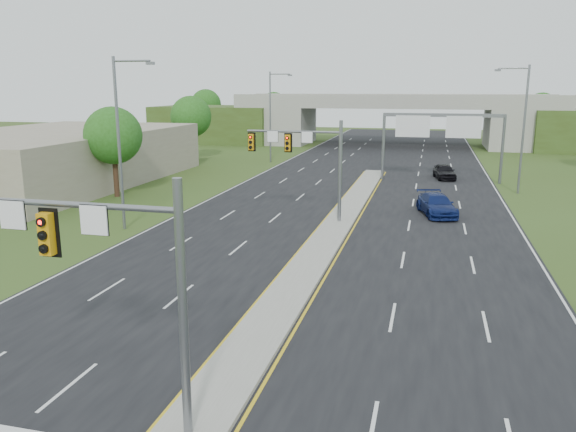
# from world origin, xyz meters

# --- Properties ---
(road) EXTENTS (24.00, 160.00, 0.02)m
(road) POSITION_xyz_m (0.00, 35.00, 0.01)
(road) COLOR black
(road) RESTS_ON ground
(median) EXTENTS (2.00, 54.00, 0.16)m
(median) POSITION_xyz_m (0.00, 23.00, 0.10)
(median) COLOR gray
(median) RESTS_ON road
(lane_markings) EXTENTS (23.72, 160.00, 0.01)m
(lane_markings) POSITION_xyz_m (-0.60, 28.91, 0.02)
(lane_markings) COLOR gold
(lane_markings) RESTS_ON road
(signal_mast_near) EXTENTS (6.62, 0.60, 7.00)m
(signal_mast_near) POSITION_xyz_m (-2.26, -0.07, 4.73)
(signal_mast_near) COLOR slate
(signal_mast_near) RESTS_ON ground
(signal_mast_far) EXTENTS (6.62, 0.60, 7.00)m
(signal_mast_far) POSITION_xyz_m (-2.26, 24.93, 4.73)
(signal_mast_far) COLOR slate
(signal_mast_far) RESTS_ON ground
(sign_gantry) EXTENTS (11.58, 0.44, 6.67)m
(sign_gantry) POSITION_xyz_m (6.68, 44.92, 5.24)
(sign_gantry) COLOR slate
(sign_gantry) RESTS_ON ground
(overpass) EXTENTS (80.00, 14.00, 8.10)m
(overpass) POSITION_xyz_m (0.00, 80.00, 3.55)
(overpass) COLOR gray
(overpass) RESTS_ON ground
(lightpole_l_mid) EXTENTS (2.85, 0.25, 11.00)m
(lightpole_l_mid) POSITION_xyz_m (-13.30, 20.00, 6.10)
(lightpole_l_mid) COLOR slate
(lightpole_l_mid) RESTS_ON ground
(lightpole_l_far) EXTENTS (2.85, 0.25, 11.00)m
(lightpole_l_far) POSITION_xyz_m (-13.30, 55.00, 6.10)
(lightpole_l_far) COLOR slate
(lightpole_l_far) RESTS_ON ground
(lightpole_r_far) EXTENTS (2.85, 0.25, 11.00)m
(lightpole_r_far) POSITION_xyz_m (13.30, 40.00, 6.10)
(lightpole_r_far) COLOR slate
(lightpole_r_far) RESTS_ON ground
(tree_l_near) EXTENTS (4.80, 4.80, 7.60)m
(tree_l_near) POSITION_xyz_m (-20.00, 30.00, 5.18)
(tree_l_near) COLOR #382316
(tree_l_near) RESTS_ON ground
(tree_l_mid) EXTENTS (5.20, 5.20, 8.12)m
(tree_l_mid) POSITION_xyz_m (-24.00, 55.00, 5.51)
(tree_l_mid) COLOR #382316
(tree_l_mid) RESTS_ON ground
(tree_back_a) EXTENTS (6.00, 6.00, 8.85)m
(tree_back_a) POSITION_xyz_m (-38.00, 94.00, 5.84)
(tree_back_a) COLOR #382316
(tree_back_a) RESTS_ON ground
(tree_back_b) EXTENTS (5.60, 5.60, 8.32)m
(tree_back_b) POSITION_xyz_m (-24.00, 94.00, 5.51)
(tree_back_b) COLOR #382316
(tree_back_b) RESTS_ON ground
(tree_back_c) EXTENTS (5.60, 5.60, 8.32)m
(tree_back_c) POSITION_xyz_m (24.00, 94.00, 5.51)
(tree_back_c) COLOR #382316
(tree_back_c) RESTS_ON ground
(commercial_building) EXTENTS (18.00, 30.00, 5.00)m
(commercial_building) POSITION_xyz_m (-30.00, 35.00, 2.50)
(commercial_building) COLOR gray
(commercial_building) RESTS_ON ground
(car_far_b) EXTENTS (3.38, 5.58, 1.51)m
(car_far_b) POSITION_xyz_m (6.48, 29.31, 0.78)
(car_far_b) COLOR #0D1950
(car_far_b) RESTS_ON road
(car_far_c) EXTENTS (2.55, 4.69, 1.51)m
(car_far_c) POSITION_xyz_m (7.32, 46.74, 0.78)
(car_far_c) COLOR black
(car_far_c) RESTS_ON road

